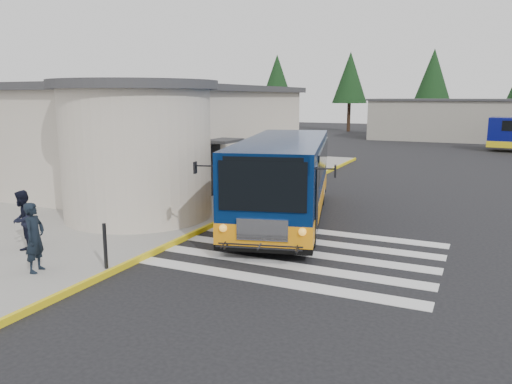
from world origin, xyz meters
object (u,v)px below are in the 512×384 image
at_px(bollard, 105,246).
at_px(pedestrian_b, 23,220).
at_px(pedestrian_a, 35,237).
at_px(transit_bus, 284,182).

bearing_deg(bollard, pedestrian_b, 174.12).
bearing_deg(bollard, pedestrian_a, -147.94).
height_order(pedestrian_a, bollard, pedestrian_a).
xyz_separation_m(transit_bus, bollard, (-1.98, -7.09, -0.67)).
bearing_deg(bollard, transit_bus, 74.39).
bearing_deg(transit_bus, pedestrian_b, -142.45).
relative_size(pedestrian_b, bollard, 1.44).
distance_m(pedestrian_b, bollard, 3.27).
relative_size(transit_bus, bollard, 9.21).
distance_m(transit_bus, pedestrian_a, 8.67).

